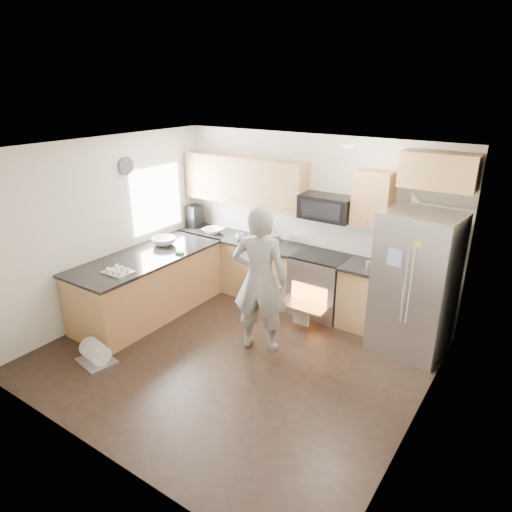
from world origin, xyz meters
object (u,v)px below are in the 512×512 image
Objects in this scene: person at (260,280)px; dish_rack at (96,357)px; stove_range at (320,271)px; refrigerator at (415,284)px.

person is 2.26m from dish_rack.
stove_range is 0.97× the size of refrigerator.
refrigerator is 3.56× the size of dish_rack.
dish_rack is at bearing -135.30° from refrigerator.
stove_range is 1.46m from refrigerator.
refrigerator is at bearing -165.67° from person.
person is at bearing -98.74° from stove_range.
person is 3.70× the size of dish_rack.
refrigerator is at bearing 38.91° from dish_rack.
stove_range is at bearing 58.46° from dish_rack.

